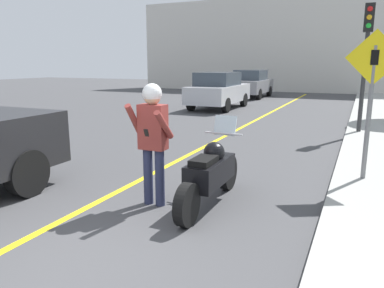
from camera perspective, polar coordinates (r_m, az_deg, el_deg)
ground_plane at (r=4.49m, az=-21.96°, el=-16.49°), size 80.00×80.00×0.00m
road_center_line at (r=9.57m, az=2.00°, el=-0.36°), size 0.12×36.00×0.01m
building_backdrop at (r=28.82m, az=19.18°, el=14.18°), size 28.00×1.20×6.79m
motorcycle at (r=5.56m, az=2.83°, el=-4.48°), size 0.62×2.20×1.28m
person_biker at (r=5.45m, az=-6.01°, el=1.95°), size 0.59×0.49×1.81m
crossing_sign at (r=6.95m, az=25.66°, el=7.28°), size 0.91×0.08×2.51m
traffic_light at (r=11.89m, az=25.09°, el=13.65°), size 0.26×0.30×3.57m
parked_car_silver at (r=17.61m, az=4.06°, el=8.19°), size 1.88×4.20×1.68m
parked_car_grey at (r=23.62m, az=9.01°, el=9.09°), size 1.88×4.20×1.68m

